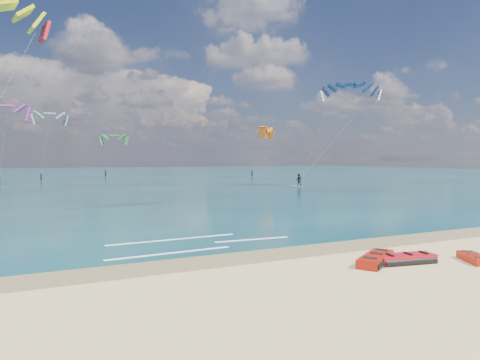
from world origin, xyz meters
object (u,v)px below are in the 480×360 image
at_px(packed_kite_left, 376,264).
at_px(kitesurfer_far, 325,129).
at_px(packed_kite_mid, 405,263).
at_px(packed_kite_right, 474,262).

height_order(packed_kite_left, kitesurfer_far, kitesurfer_far).
distance_m(packed_kite_left, kitesurfer_far, 48.57).
bearing_deg(packed_kite_mid, kitesurfer_far, 67.41).
relative_size(packed_kite_mid, packed_kite_right, 1.43).
distance_m(packed_kite_left, packed_kite_mid, 1.25).
bearing_deg(kitesurfer_far, packed_kite_mid, -134.23).
distance_m(packed_kite_left, packed_kite_right, 4.21).
height_order(packed_kite_left, packed_kite_mid, packed_kite_left).
bearing_deg(packed_kite_right, packed_kite_left, 95.15).
bearing_deg(packed_kite_left, packed_kite_right, -53.17).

